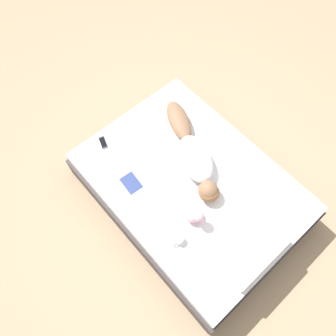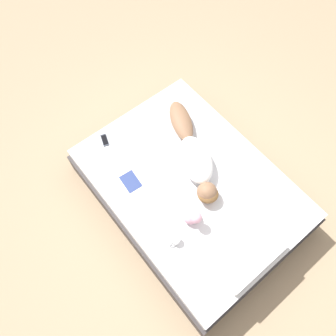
# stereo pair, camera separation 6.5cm
# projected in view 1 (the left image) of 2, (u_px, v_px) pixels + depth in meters

# --- Properties ---
(ground_plane) EXTENTS (12.00, 12.00, 0.00)m
(ground_plane) POSITION_uv_depth(u_px,v_px,m) (189.00, 196.00, 3.69)
(ground_plane) COLOR #9E8466
(bed) EXTENTS (1.63, 2.25, 0.44)m
(bed) POSITION_uv_depth(u_px,v_px,m) (190.00, 189.00, 3.50)
(bed) COLOR #383333
(bed) RESTS_ON ground_plane
(person) EXTENTS (0.70, 1.24, 0.22)m
(person) POSITION_uv_depth(u_px,v_px,m) (193.00, 154.00, 3.32)
(person) COLOR brown
(person) RESTS_ON bed
(open_magazine) EXTENTS (0.49, 0.35, 0.01)m
(open_magazine) POSITION_uv_depth(u_px,v_px,m) (140.00, 177.00, 3.31)
(open_magazine) COLOR silver
(open_magazine) RESTS_ON bed
(coffee_mug) EXTENTS (0.12, 0.09, 0.08)m
(coffee_mug) POSITION_uv_depth(u_px,v_px,m) (178.00, 240.00, 2.98)
(coffee_mug) COLOR white
(coffee_mug) RESTS_ON bed
(cell_phone) EXTENTS (0.11, 0.16, 0.01)m
(cell_phone) POSITION_uv_depth(u_px,v_px,m) (103.00, 142.00, 3.49)
(cell_phone) COLOR #333842
(cell_phone) RESTS_ON bed
(plush_toy) EXTENTS (0.16, 0.18, 0.22)m
(plush_toy) POSITION_uv_depth(u_px,v_px,m) (195.00, 216.00, 3.03)
(plush_toy) COLOR #DB9EB2
(plush_toy) RESTS_ON bed
(pillow) EXTENTS (0.66, 0.38, 0.11)m
(pillow) POSITION_uv_depth(u_px,v_px,m) (251.00, 250.00, 2.93)
(pillow) COLOR white
(pillow) RESTS_ON bed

